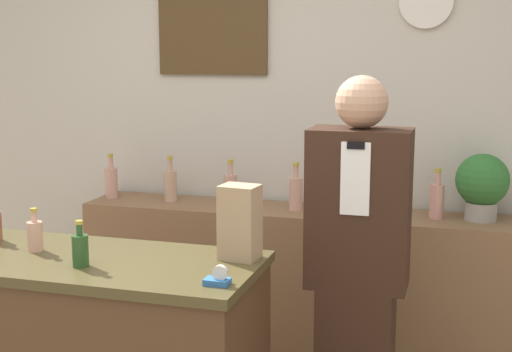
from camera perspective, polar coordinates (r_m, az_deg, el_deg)
The scene contains 14 objects.
back_wall at distance 4.11m, azimuth 2.51°, elevation 4.37°, with size 5.20×0.09×2.70m.
back_shelf at distance 4.03m, azimuth 3.09°, elevation -8.98°, with size 2.39×0.40×0.90m.
shopkeeper at distance 3.09m, azimuth 8.11°, elevation -7.63°, with size 0.42×0.26×1.66m.
potted_plant at distance 3.80m, azimuth 17.65°, elevation -0.57°, with size 0.27×0.27×0.34m.
paper_bag at distance 2.81m, azimuth -1.30°, elevation -3.72°, with size 0.16×0.14×0.30m.
tape_dispenser at distance 2.54m, azimuth -3.04°, elevation -8.20°, with size 0.09×0.06×0.07m.
counter_bottle_1 at distance 3.08m, azimuth -17.27°, elevation -4.53°, with size 0.06×0.06×0.18m.
counter_bottle_2 at distance 2.81m, azimuth -13.88°, elevation -5.71°, with size 0.06×0.06×0.18m.
shelf_bottle_0 at distance 4.28m, azimuth -11.50°, elevation -0.42°, with size 0.08×0.08×0.26m.
shelf_bottle_1 at distance 4.12m, azimuth -6.87°, elevation -0.67°, with size 0.08×0.08×0.26m.
shelf_bottle_2 at distance 3.97m, azimuth -2.05°, elevation -1.01°, with size 0.08×0.08×0.26m.
shelf_bottle_3 at distance 3.88m, azimuth 3.20°, elevation -1.30°, with size 0.08×0.08×0.26m.
shelf_bottle_4 at distance 3.83m, azimuth 8.69°, elevation -1.54°, with size 0.08×0.08×0.26m.
shelf_bottle_5 at distance 3.79m, azimuth 14.26°, elevation -1.85°, with size 0.08×0.08×0.26m.
Camera 1 is at (0.98, -1.97, 1.76)m, focal length 50.00 mm.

